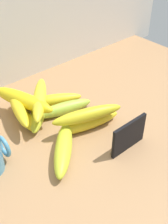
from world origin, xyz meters
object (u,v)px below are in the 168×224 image
banana_4 (39,110)px  banana_8 (40,99)px  chalkboard_sign (128,136)px  banana_3 (64,149)px  banana_0 (63,109)px  banana_7 (18,108)px  banana_2 (50,101)px  banana_9 (22,100)px  banana_6 (87,115)px  banana_5 (89,122)px  banana_1 (23,115)px

banana_4 → banana_8: size_ratio=0.95×
banana_4 → chalkboard_sign: bearing=-70.1°
banana_3 → banana_0: bearing=53.0°
banana_3 → banana_7: banana_7 is taller
chalkboard_sign → banana_2: chalkboard_sign is taller
banana_8 → banana_9: size_ratio=1.02×
banana_6 → banana_8: banana_8 is taller
banana_0 → banana_5: 9.66cm
chalkboard_sign → banana_5: 12.59cm
banana_4 → banana_5: size_ratio=1.09×
banana_0 → banana_6: (0.22, -10.19, 3.63)cm
banana_0 → banana_1: bearing=154.7°
banana_7 → banana_9: (2.60, 2.06, 0.56)cm
chalkboard_sign → banana_1: 30.28cm
chalkboard_sign → banana_8: bearing=109.1°
banana_7 → banana_8: 6.55cm
chalkboard_sign → banana_0: chalkboard_sign is taller
banana_7 → banana_8: size_ratio=0.83×
banana_2 → banana_5: size_ratio=1.07×
banana_4 → banana_6: banana_6 is taller
banana_1 → banana_3: bearing=-88.8°
banana_8 → chalkboard_sign: bearing=-70.9°
banana_1 → banana_9: (1.25, 1.44, 3.99)cm
banana_3 → banana_1: bearing=91.2°
banana_6 → banana_7: banana_6 is taller
banana_3 → banana_8: 18.09cm
banana_0 → banana_2: size_ratio=0.90×
chalkboard_sign → banana_3: 16.05cm
banana_1 → banana_8: 6.66cm
banana_0 → banana_9: 11.96cm
banana_8 → banana_6: bearing=-67.9°
banana_5 → banana_9: bearing=123.5°
chalkboard_sign → banana_1: bearing=117.5°
banana_9 → chalkboard_sign: bearing=-65.8°
chalkboard_sign → banana_2: (-4.00, 27.68, -2.06)cm
banana_8 → banana_9: bearing=144.1°
banana_8 → banana_4: bearing=152.2°
banana_3 → banana_8: bearing=74.4°
banana_1 → banana_9: banana_9 is taller
chalkboard_sign → banana_9: 31.02cm
banana_0 → banana_7: banana_7 is taller
banana_3 → banana_9: 20.21cm
banana_5 → banana_0: bearing=97.8°
banana_4 → banana_9: bearing=143.1°
banana_2 → banana_5: bearing=-83.0°
banana_2 → banana_5: (1.88, -15.43, 0.03)cm
banana_1 → banana_4: bearing=-13.5°
banana_5 → banana_8: size_ratio=0.87×
banana_1 → banana_6: (10.74, -15.17, 3.62)cm
banana_4 → banana_6: 15.70cm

